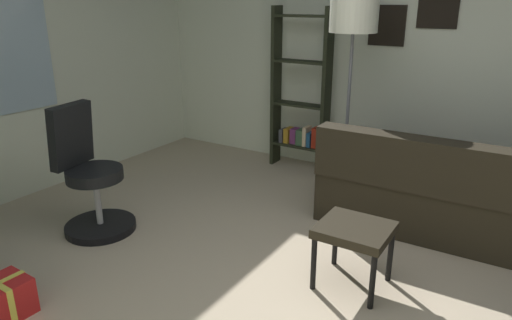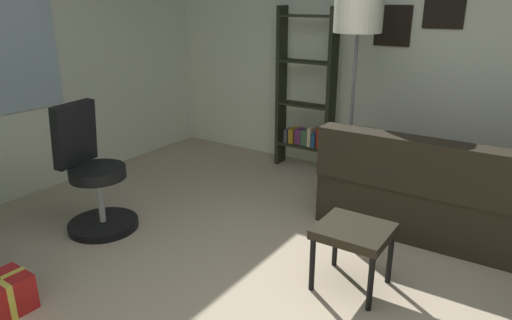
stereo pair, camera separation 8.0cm
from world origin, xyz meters
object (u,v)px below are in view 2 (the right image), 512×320
at_px(office_chair, 93,181).
at_px(bookshelf, 306,100).
at_px(couch, 457,192).
at_px(footstool, 353,236).
at_px(floor_lamp, 358,27).
at_px(gift_box_red, 1,297).

xyz_separation_m(office_chair, bookshelf, (2.23, -0.73, 0.35)).
relative_size(couch, footstool, 4.02).
relative_size(footstool, office_chair, 0.43).
bearing_deg(floor_lamp, footstool, -156.05).
relative_size(gift_box_red, office_chair, 0.32).
xyz_separation_m(bookshelf, floor_lamp, (-0.41, -0.69, 0.79)).
bearing_deg(office_chair, footstool, -80.14).
xyz_separation_m(gift_box_red, office_chair, (1.06, 0.45, 0.29)).
bearing_deg(bookshelf, gift_box_red, 175.04).
distance_m(couch, bookshelf, 1.85).
bearing_deg(floor_lamp, office_chair, 142.00).
height_order(bookshelf, floor_lamp, floor_lamp).
bearing_deg(gift_box_red, couch, -35.91).
xyz_separation_m(couch, floor_lamp, (0.13, 1.01, 1.27)).
bearing_deg(bookshelf, floor_lamp, -120.49).
bearing_deg(floor_lamp, bookshelf, 59.51).
relative_size(footstool, bookshelf, 0.26).
distance_m(footstool, floor_lamp, 1.99).
relative_size(couch, floor_lamp, 1.01).
height_order(couch, gift_box_red, couch).
distance_m(office_chair, floor_lamp, 2.58).
bearing_deg(gift_box_red, floor_lamp, -18.74).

